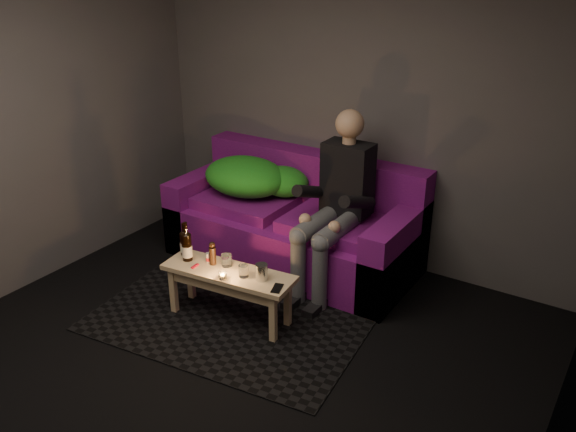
# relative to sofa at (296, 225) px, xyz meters

# --- Properties ---
(floor) EXTENTS (4.50, 4.50, 0.00)m
(floor) POSITION_rel_sofa_xyz_m (0.36, -1.82, -0.34)
(floor) COLOR black
(floor) RESTS_ON ground
(room) EXTENTS (4.50, 4.50, 4.50)m
(room) POSITION_rel_sofa_xyz_m (0.36, -1.35, 1.31)
(room) COLOR silver
(room) RESTS_ON ground
(rug) EXTENTS (2.15, 1.66, 0.01)m
(rug) POSITION_rel_sofa_xyz_m (0.09, -1.03, -0.33)
(rug) COLOR black
(rug) RESTS_ON floor
(sofa) EXTENTS (2.15, 0.97, 0.93)m
(sofa) POSITION_rel_sofa_xyz_m (0.00, 0.00, 0.00)
(sofa) COLOR #690E70
(sofa) RESTS_ON floor
(green_blanket) EXTENTS (0.95, 0.65, 0.32)m
(green_blanket) POSITION_rel_sofa_xyz_m (-0.45, -0.01, 0.36)
(green_blanket) COLOR #2B8B19
(green_blanket) RESTS_ON sofa
(person) EXTENTS (0.39, 0.89, 1.44)m
(person) POSITION_rel_sofa_xyz_m (0.49, -0.18, 0.41)
(person) COLOR black
(person) RESTS_ON sofa
(coffee_table) EXTENTS (1.03, 0.42, 0.41)m
(coffee_table) POSITION_rel_sofa_xyz_m (0.09, -1.08, 0.00)
(coffee_table) COLOR #E0BA83
(coffee_table) RESTS_ON rug
(beer_bottle_a) EXTENTS (0.07, 0.07, 0.26)m
(beer_bottle_a) POSITION_rel_sofa_xyz_m (-0.35, -1.05, 0.17)
(beer_bottle_a) COLOR black
(beer_bottle_a) RESTS_ON coffee_table
(beer_bottle_b) EXTENTS (0.08, 0.08, 0.31)m
(beer_bottle_b) POSITION_rel_sofa_xyz_m (-0.27, -1.11, 0.19)
(beer_bottle_b) COLOR black
(beer_bottle_b) RESTS_ON coffee_table
(salt_shaker) EXTENTS (0.04, 0.04, 0.08)m
(salt_shaker) POSITION_rel_sofa_xyz_m (-0.11, -1.05, 0.11)
(salt_shaker) COLOR silver
(salt_shaker) RESTS_ON coffee_table
(pepper_mill) EXTENTS (0.06, 0.06, 0.14)m
(pepper_mill) POSITION_rel_sofa_xyz_m (-0.07, -1.06, 0.14)
(pepper_mill) COLOR black
(pepper_mill) RESTS_ON coffee_table
(tumbler_back) EXTENTS (0.08, 0.08, 0.09)m
(tumbler_back) POSITION_rel_sofa_xyz_m (0.04, -1.02, 0.12)
(tumbler_back) COLOR white
(tumbler_back) RESTS_ON coffee_table
(tealight) EXTENTS (0.06, 0.06, 0.04)m
(tealight) POSITION_rel_sofa_xyz_m (0.13, -1.19, 0.10)
(tealight) COLOR white
(tealight) RESTS_ON coffee_table
(tumbler_front) EXTENTS (0.09, 0.09, 0.09)m
(tumbler_front) POSITION_rel_sofa_xyz_m (0.24, -1.08, 0.12)
(tumbler_front) COLOR white
(tumbler_front) RESTS_ON coffee_table
(steel_cup) EXTENTS (0.09, 0.09, 0.12)m
(steel_cup) POSITION_rel_sofa_xyz_m (0.37, -1.05, 0.14)
(steel_cup) COLOR #B3B6BB
(steel_cup) RESTS_ON coffee_table
(smartphone) EXTENTS (0.10, 0.14, 0.01)m
(smartphone) POSITION_rel_sofa_xyz_m (0.54, -1.10, 0.08)
(smartphone) COLOR black
(smartphone) RESTS_ON coffee_table
(red_lighter) EXTENTS (0.02, 0.07, 0.01)m
(red_lighter) POSITION_rel_sofa_xyz_m (-0.15, -1.16, 0.08)
(red_lighter) COLOR red
(red_lighter) RESTS_ON coffee_table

